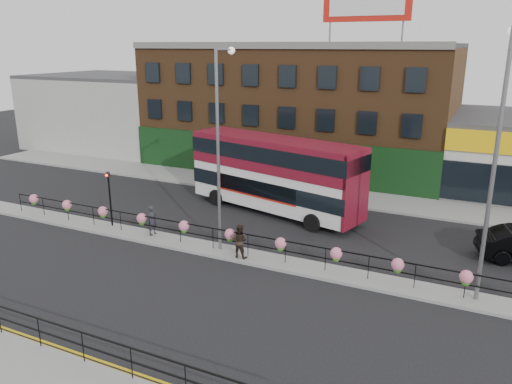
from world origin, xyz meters
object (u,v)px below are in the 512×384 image
at_px(pedestrian_a, 153,220).
at_px(pedestrian_b, 240,241).
at_px(double_decker_bus, 275,168).
at_px(lamp_column_west, 220,134).
at_px(lamp_column_east, 497,146).

xyz_separation_m(pedestrian_a, pedestrian_b, (5.71, -0.64, 0.03)).
xyz_separation_m(double_decker_bus, pedestrian_a, (-4.31, -6.81, -1.92)).
distance_m(pedestrian_b, lamp_column_west, 5.28).
bearing_deg(lamp_column_east, double_decker_bus, 151.15).
bearing_deg(double_decker_bus, pedestrian_a, -122.32).
height_order(double_decker_bus, pedestrian_a, double_decker_bus).
distance_m(pedestrian_a, lamp_column_west, 6.67).
relative_size(pedestrian_a, lamp_column_east, 0.15).
relative_size(pedestrian_a, pedestrian_b, 0.96).
distance_m(double_decker_bus, pedestrian_a, 8.28).
height_order(pedestrian_a, lamp_column_west, lamp_column_west).
height_order(pedestrian_b, lamp_column_east, lamp_column_east).
xyz_separation_m(pedestrian_a, lamp_column_east, (16.43, 0.13, 5.54)).
bearing_deg(pedestrian_b, pedestrian_a, -6.03).
xyz_separation_m(lamp_column_west, lamp_column_east, (12.11, 0.04, 0.47)).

